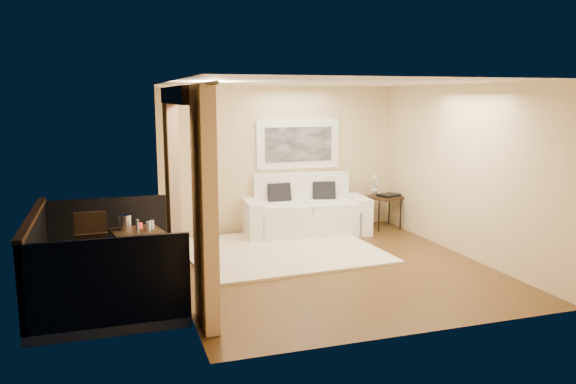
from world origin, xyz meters
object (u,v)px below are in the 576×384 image
balcony_chair_near (94,266)px  ice_bucket (124,222)px  side_table (385,199)px  orchid (375,184)px  bistro_table (137,236)px  balcony_chair_far (92,239)px  sofa (305,213)px

balcony_chair_near → ice_bucket: ice_bucket is taller
side_table → balcony_chair_near: bearing=-153.4°
orchid → bistro_table: size_ratio=0.60×
bistro_table → orchid: bearing=23.9°
orchid → balcony_chair_near: size_ratio=0.50×
bistro_table → balcony_chair_far: bearing=143.4°
bistro_table → balcony_chair_far: size_ratio=0.77×
orchid → side_table: bearing=-39.1°
bistro_table → balcony_chair_near: size_ratio=0.83×
side_table → balcony_chair_far: balcony_chair_far is taller
balcony_chair_near → ice_bucket: (0.40, 0.84, 0.33)m
orchid → balcony_chair_near: 5.78m
sofa → ice_bucket: (-3.25, -1.88, 0.45)m
sofa → ice_bucket: sofa is taller
sofa → balcony_chair_near: (-3.65, -2.73, 0.13)m
sofa → bistro_table: sofa is taller
balcony_chair_far → side_table: bearing=-163.6°
side_table → balcony_chair_near: 5.85m
side_table → balcony_chair_near: balcony_chair_near is taller
side_table → ice_bucket: (-4.83, -1.78, 0.27)m
side_table → balcony_chair_far: size_ratio=0.76×
sofa → balcony_chair_far: 4.01m
sofa → side_table: 1.60m
sofa → orchid: 1.50m
balcony_chair_near → bistro_table: bearing=49.9°
ice_bucket → sofa: bearing=30.1°
side_table → bistro_table: bistro_table is taller
sofa → ice_bucket: 3.79m
bistro_table → ice_bucket: (-0.15, 0.10, 0.18)m
sofa → bistro_table: bearing=-143.0°
orchid → sofa: bearing=-179.1°
bistro_table → ice_bucket: ice_bucket is taller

